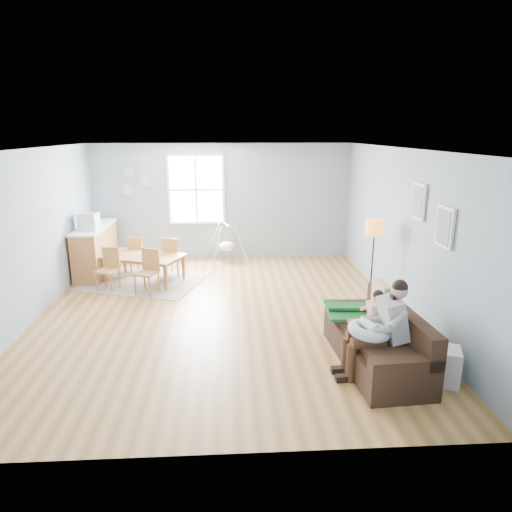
{
  "coord_description": "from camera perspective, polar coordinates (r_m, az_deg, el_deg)",
  "views": [
    {
      "loc": [
        0.15,
        -7.18,
        2.96
      ],
      "look_at": [
        0.58,
        -0.06,
        1.0
      ],
      "focal_mm": 32.0,
      "sensor_mm": 36.0,
      "label": 1
    }
  ],
  "objects": [
    {
      "name": "room",
      "position": [
        7.21,
        -4.71,
        11.01
      ],
      "size": [
        8.4,
        9.4,
        3.9
      ],
      "color": "olive"
    },
    {
      "name": "window",
      "position": [
        10.75,
        -7.49,
        8.22
      ],
      "size": [
        1.32,
        0.08,
        1.62
      ],
      "color": "white",
      "rests_on": "room"
    },
    {
      "name": "pictures",
      "position": [
        6.84,
        21.01,
        4.99
      ],
      "size": [
        0.05,
        1.34,
        0.74
      ],
      "color": "white",
      "rests_on": "room"
    },
    {
      "name": "wall_plates",
      "position": [
        10.93,
        -14.97,
        8.9
      ],
      "size": [
        0.67,
        0.02,
        0.66
      ],
      "color": "#889BA3",
      "rests_on": "room"
    },
    {
      "name": "sofa",
      "position": [
        6.26,
        15.16,
        -10.61
      ],
      "size": [
        0.96,
        1.99,
        0.78
      ],
      "color": "black",
      "rests_on": "room"
    },
    {
      "name": "green_throw",
      "position": [
        6.69,
        12.62,
        -6.61
      ],
      "size": [
        0.94,
        0.84,
        0.04
      ],
      "primitive_type": "cube",
      "rotation": [
        0.0,
        0.0,
        -0.07
      ],
      "color": "#166328",
      "rests_on": "sofa"
    },
    {
      "name": "beige_pillow",
      "position": [
        6.6,
        15.4,
        -5.16
      ],
      "size": [
        0.15,
        0.47,
        0.46
      ],
      "primitive_type": "cube",
      "rotation": [
        0.0,
        0.0,
        0.05
      ],
      "color": "#BAAF8E",
      "rests_on": "sofa"
    },
    {
      "name": "father",
      "position": [
        5.82,
        15.3,
        -8.41
      ],
      "size": [
        0.88,
        0.41,
        1.25
      ],
      "color": "gray",
      "rests_on": "sofa"
    },
    {
      "name": "nursing_pillow",
      "position": [
        5.79,
        13.93,
        -9.05
      ],
      "size": [
        0.57,
        0.55,
        0.21
      ],
      "primitive_type": "torus",
      "rotation": [
        0.0,
        0.14,
        0.07
      ],
      "color": "silver",
      "rests_on": "father"
    },
    {
      "name": "infant",
      "position": [
        5.79,
        13.82,
        -8.32
      ],
      "size": [
        0.19,
        0.34,
        0.12
      ],
      "color": "silver",
      "rests_on": "nursing_pillow"
    },
    {
      "name": "toddler",
      "position": [
        6.24,
        14.14,
        -6.83
      ],
      "size": [
        0.47,
        0.23,
        0.75
      ],
      "color": "white",
      "rests_on": "sofa"
    },
    {
      "name": "floor_lamp",
      "position": [
        8.0,
        14.55,
        2.59
      ],
      "size": [
        0.31,
        0.31,
        1.52
      ],
      "color": "black",
      "rests_on": "room"
    },
    {
      "name": "storage_cube",
      "position": [
        6.11,
        22.14,
        -12.52
      ],
      "size": [
        0.5,
        0.47,
        0.44
      ],
      "color": "white",
      "rests_on": "room"
    },
    {
      "name": "rug",
      "position": [
        9.56,
        -13.83,
        -3.11
      ],
      "size": [
        2.67,
        2.32,
        0.01
      ],
      "primitive_type": "cube",
      "rotation": [
        0.0,
        0.0,
        -0.31
      ],
      "color": "gray",
      "rests_on": "room"
    },
    {
      "name": "dining_table",
      "position": [
        9.48,
        -13.93,
        -1.56
      ],
      "size": [
        1.78,
        1.41,
        0.55
      ],
      "primitive_type": "imported",
      "rotation": [
        0.0,
        0.0,
        -0.39
      ],
      "color": "brown",
      "rests_on": "rug"
    },
    {
      "name": "chair_sw",
      "position": [
        9.17,
        -17.88,
        -1.29
      ],
      "size": [
        0.46,
        0.46,
        0.81
      ],
      "color": "#9F6737",
      "rests_on": "rug"
    },
    {
      "name": "chair_se",
      "position": [
        8.77,
        -13.32,
        -1.58
      ],
      "size": [
        0.5,
        0.5,
        0.84
      ],
      "color": "#9F6737",
      "rests_on": "rug"
    },
    {
      "name": "chair_nw",
      "position": [
        10.11,
        -14.55,
        0.41
      ],
      "size": [
        0.46,
        0.46,
        0.8
      ],
      "color": "#9F6737",
      "rests_on": "rug"
    },
    {
      "name": "chair_ne",
      "position": [
        9.74,
        -10.38,
        0.22
      ],
      "size": [
        0.48,
        0.48,
        0.83
      ],
      "color": "#9F6737",
      "rests_on": "rug"
    },
    {
      "name": "counter",
      "position": [
        10.31,
        -19.39,
        0.78
      ],
      "size": [
        0.54,
        1.85,
        1.03
      ],
      "color": "brown",
      "rests_on": "room"
    },
    {
      "name": "monitor",
      "position": [
        9.83,
        -20.19,
        4.1
      ],
      "size": [
        0.38,
        0.36,
        0.34
      ],
      "color": "#B7B7BD",
      "rests_on": "counter"
    },
    {
      "name": "baby_swing",
      "position": [
        10.6,
        -3.66,
        1.35
      ],
      "size": [
        1.06,
        1.07,
        0.9
      ],
      "color": "#B7B7BD",
      "rests_on": "room"
    }
  ]
}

